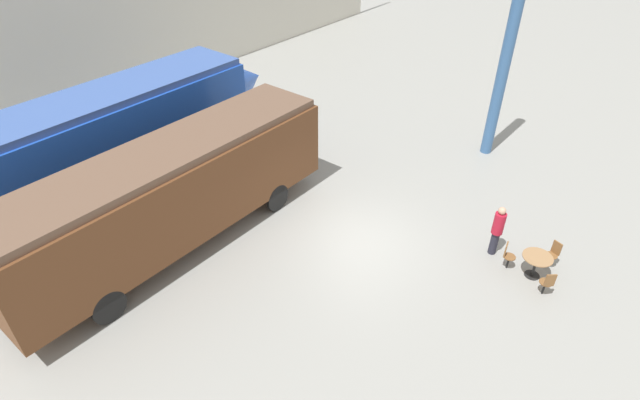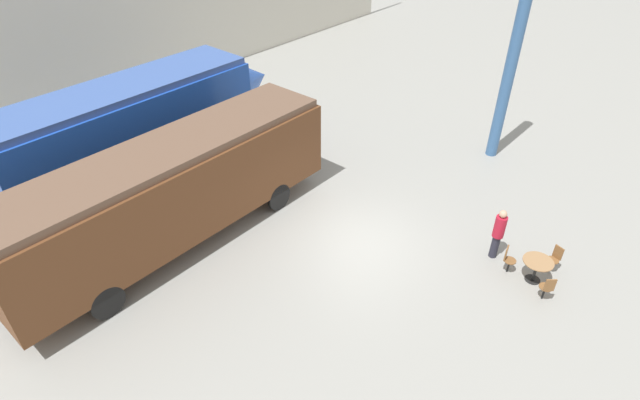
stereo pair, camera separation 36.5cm
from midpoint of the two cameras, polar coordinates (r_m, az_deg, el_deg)
ground_plane at (r=16.12m, az=5.26°, el=-4.72°), size 80.00×80.00×0.00m
backdrop_wall at (r=25.49m, az=-25.53°, el=18.94°), size 44.00×0.15×9.00m
streamlined_locomotive at (r=19.51m, az=-18.53°, el=8.88°), size 11.48×2.56×3.73m
passenger_coach_wooden at (r=15.53m, az=-15.81°, el=1.35°), size 10.74×2.48×3.39m
cafe_table_near at (r=15.72m, az=24.19°, el=-6.82°), size 0.86×0.86×0.74m
cafe_chair_0 at (r=15.25m, az=25.18°, el=-9.01°), size 0.40×0.40×0.87m
cafe_chair_1 at (r=16.33m, az=25.86°, el=-5.92°), size 0.39×0.37×0.87m
cafe_chair_2 at (r=15.76m, az=21.31°, el=-6.18°), size 0.36×0.38×0.87m
visitor_person at (r=15.90m, az=20.34°, el=-3.46°), size 0.34×0.34×1.74m
support_pillar at (r=20.30m, az=21.63°, el=14.76°), size 0.44×0.44×8.00m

